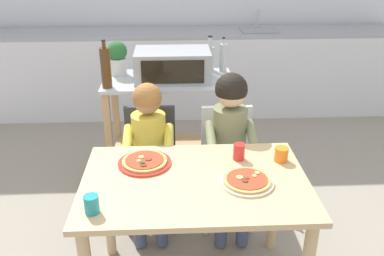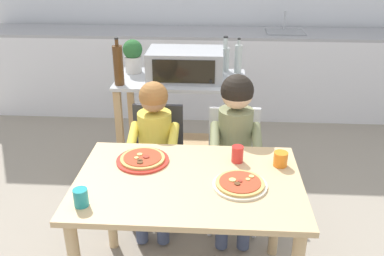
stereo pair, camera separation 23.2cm
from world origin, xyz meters
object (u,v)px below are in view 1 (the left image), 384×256
object	(u,v)px
bottle_slim_sauce	(223,57)
potted_herb_plant	(117,57)
drinking_cup_orange	(281,154)
dining_chair_left	(151,158)
drinking_cup_teal	(92,204)
pizza_plate_red_rimmed	(145,162)
dining_table	(195,198)
toaster_oven	(173,65)
kitchen_island_cart	(169,116)
bottle_tall_green_wine	(210,57)
pizza_plate_cream	(247,181)
child_in_yellow_shirt	(149,143)
child_in_olive_shirt	(231,135)
bottle_dark_olive_oil	(106,67)
dining_chair_right	(227,158)
drinking_cup_red	(239,152)

from	to	relation	value
bottle_slim_sauce	potted_herb_plant	size ratio (longest dim) A/B	1.06
bottle_slim_sauce	drinking_cup_orange	bearing A→B (deg)	-80.63
dining_chair_left	drinking_cup_teal	bearing A→B (deg)	-102.51
drinking_cup_orange	bottle_slim_sauce	bearing A→B (deg)	99.37
pizza_plate_red_rimmed	dining_chair_left	bearing A→B (deg)	89.99
dining_table	drinking_cup_orange	distance (m)	0.54
dining_table	toaster_oven	bearing A→B (deg)	94.98
kitchen_island_cart	bottle_tall_green_wine	bearing A→B (deg)	32.39
bottle_tall_green_wine	dining_table	bearing A→B (deg)	-97.99
bottle_tall_green_wine	pizza_plate_cream	bearing A→B (deg)	-87.35
child_in_yellow_shirt	child_in_olive_shirt	distance (m)	0.52
pizza_plate_red_rimmed	pizza_plate_cream	bearing A→B (deg)	-22.73
kitchen_island_cart	dining_table	size ratio (longest dim) A/B	0.84
potted_herb_plant	pizza_plate_cream	distance (m)	1.57
bottle_dark_olive_oil	bottle_slim_sauce	xyz separation A→B (m)	(0.85, 0.34, -0.03)
pizza_plate_red_rimmed	dining_chair_right	bearing A→B (deg)	43.78
child_in_yellow_shirt	drinking_cup_orange	xyz separation A→B (m)	(0.75, -0.40, 0.12)
dining_chair_left	drinking_cup_orange	bearing A→B (deg)	-35.01
bottle_slim_sauce	dining_table	size ratio (longest dim) A/B	0.23
pizza_plate_red_rimmed	drinking_cup_red	world-z (taller)	drinking_cup_red
drinking_cup_orange	dining_chair_right	bearing A→B (deg)	114.24
toaster_oven	drinking_cup_orange	distance (m)	1.16
dining_chair_right	child_in_olive_shirt	distance (m)	0.25
kitchen_island_cart	drinking_cup_teal	world-z (taller)	kitchen_island_cart
child_in_yellow_shirt	pizza_plate_red_rimmed	size ratio (longest dim) A/B	3.52
kitchen_island_cart	bottle_tall_green_wine	size ratio (longest dim) A/B	3.52
drinking_cup_teal	drinking_cup_red	world-z (taller)	drinking_cup_red
toaster_oven	pizza_plate_red_rimmed	xyz separation A→B (m)	(-0.16, -0.98, -0.25)
dining_chair_left	bottle_tall_green_wine	bearing A→B (deg)	56.03
bottle_dark_olive_oil	bottle_tall_green_wine	world-z (taller)	bottle_dark_olive_oil
bottle_slim_sauce	drinking_cup_red	xyz separation A→B (m)	(-0.04, -1.13, -0.22)
dining_table	kitchen_island_cart	bearing A→B (deg)	96.54
bottle_slim_sauce	drinking_cup_orange	xyz separation A→B (m)	(0.19, -1.16, -0.23)
toaster_oven	dining_chair_right	bearing A→B (deg)	-53.28
potted_herb_plant	drinking_cup_teal	size ratio (longest dim) A/B	3.00
dining_chair_right	drinking_cup_teal	size ratio (longest dim) A/B	9.47
bottle_slim_sauce	dining_chair_left	bearing A→B (deg)	-131.21
bottle_slim_sauce	dining_table	world-z (taller)	bottle_slim_sauce
toaster_oven	drinking_cup_teal	size ratio (longest dim) A/B	6.38
potted_herb_plant	dining_chair_left	distance (m)	0.85
bottle_dark_olive_oil	child_in_yellow_shirt	xyz separation A→B (m)	(0.30, -0.42, -0.38)
bottle_tall_green_wine	child_in_yellow_shirt	world-z (taller)	bottle_tall_green_wine
bottle_dark_olive_oil	drinking_cup_red	size ratio (longest dim) A/B	3.68
bottle_slim_sauce	drinking_cup_teal	size ratio (longest dim) A/B	3.17
child_in_yellow_shirt	drinking_cup_red	distance (m)	0.65
drinking_cup_red	pizza_plate_red_rimmed	bearing A→B (deg)	-176.64
kitchen_island_cart	pizza_plate_red_rimmed	distance (m)	1.02
dining_chair_left	dining_chair_right	distance (m)	0.52
potted_herb_plant	pizza_plate_red_rimmed	world-z (taller)	potted_herb_plant
child_in_yellow_shirt	drinking_cup_red	xyz separation A→B (m)	(0.52, -0.37, 0.12)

